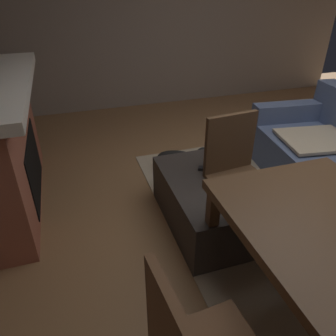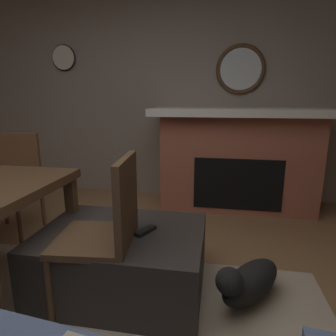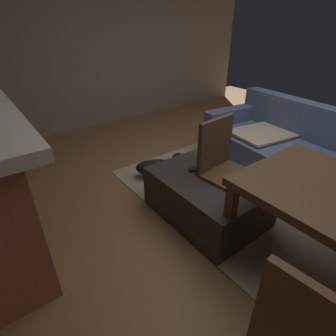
{
  "view_description": "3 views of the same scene",
  "coord_description": "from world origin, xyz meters",
  "px_view_note": "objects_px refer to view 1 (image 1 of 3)",
  "views": [
    {
      "loc": [
        1.74,
        -1.68,
        1.84
      ],
      "look_at": [
        -0.3,
        -1.03,
        0.56
      ],
      "focal_mm": 34.74,
      "sensor_mm": 36.0,
      "label": 1
    },
    {
      "loc": [
        -0.8,
        0.95,
        1.24
      ],
      "look_at": [
        -0.48,
        -0.93,
        0.78
      ],
      "focal_mm": 30.67,
      "sensor_mm": 36.0,
      "label": 2
    },
    {
      "loc": [
        1.18,
        -2.18,
        1.68
      ],
      "look_at": [
        -0.32,
        -1.05,
        0.62
      ],
      "focal_mm": 28.05,
      "sensor_mm": 36.0,
      "label": 3
    }
  ],
  "objects_px": {
    "ottoman_coffee_table": "(214,201)",
    "tv_remote": "(208,169)",
    "dining_chair_west": "(235,167)",
    "small_dog": "(184,160)"
  },
  "relations": [
    {
      "from": "ottoman_coffee_table",
      "to": "tv_remote",
      "type": "bearing_deg",
      "value": 178.65
    },
    {
      "from": "tv_remote",
      "to": "small_dog",
      "type": "bearing_deg",
      "value": -155.51
    },
    {
      "from": "small_dog",
      "to": "ottoman_coffee_table",
      "type": "bearing_deg",
      "value": -2.22
    },
    {
      "from": "tv_remote",
      "to": "dining_chair_west",
      "type": "bearing_deg",
      "value": 67.55
    },
    {
      "from": "small_dog",
      "to": "tv_remote",
      "type": "bearing_deg",
      "value": -2.44
    },
    {
      "from": "tv_remote",
      "to": "small_dog",
      "type": "xyz_separation_m",
      "value": [
        -0.64,
        0.03,
        -0.26
      ]
    },
    {
      "from": "dining_chair_west",
      "to": "ottoman_coffee_table",
      "type": "bearing_deg",
      "value": -95.89
    },
    {
      "from": "dining_chair_west",
      "to": "small_dog",
      "type": "distance_m",
      "value": 0.9
    },
    {
      "from": "tv_remote",
      "to": "dining_chair_west",
      "type": "relative_size",
      "value": 0.17
    },
    {
      "from": "tv_remote",
      "to": "dining_chair_west",
      "type": "height_order",
      "value": "dining_chair_west"
    }
  ]
}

